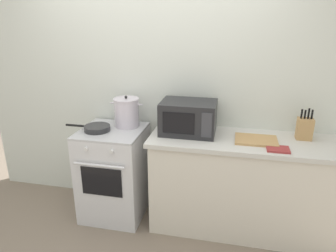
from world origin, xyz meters
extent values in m
cube|color=silver|center=(0.30, 0.97, 1.25)|extent=(4.40, 0.10, 2.50)
cube|color=beige|center=(0.90, 0.62, 0.44)|extent=(1.64, 0.56, 0.88)
cube|color=beige|center=(0.90, 0.62, 0.90)|extent=(1.70, 0.60, 0.04)
cube|color=silver|center=(-0.35, 0.60, 0.45)|extent=(0.60, 0.60, 0.90)
cube|color=#B7B7BC|center=(-0.35, 0.60, 0.91)|extent=(0.60, 0.60, 0.02)
cube|color=black|center=(-0.35, 0.30, 0.52)|extent=(0.39, 0.01, 0.28)
cylinder|color=silver|center=(-0.35, 0.27, 0.70)|extent=(0.48, 0.02, 0.02)
cylinder|color=silver|center=(-0.47, 0.29, 0.84)|extent=(0.04, 0.02, 0.04)
cylinder|color=silver|center=(-0.23, 0.29, 0.84)|extent=(0.04, 0.02, 0.04)
cylinder|color=silver|center=(-0.24, 0.74, 1.05)|extent=(0.24, 0.24, 0.27)
cylinder|color=silver|center=(-0.24, 0.74, 1.19)|extent=(0.25, 0.25, 0.01)
sphere|color=black|center=(-0.24, 0.74, 1.21)|extent=(0.03, 0.03, 0.03)
cylinder|color=silver|center=(-0.38, 0.74, 1.15)|extent=(0.05, 0.01, 0.01)
cylinder|color=silver|center=(-0.10, 0.74, 1.15)|extent=(0.05, 0.01, 0.01)
cylinder|color=#28282B|center=(-0.47, 0.55, 0.95)|extent=(0.25, 0.25, 0.05)
cylinder|color=black|center=(-0.70, 0.55, 0.96)|extent=(0.20, 0.02, 0.02)
cube|color=#232326|center=(0.38, 0.68, 1.07)|extent=(0.50, 0.36, 0.30)
cube|color=black|center=(0.32, 0.50, 1.07)|extent=(0.28, 0.01, 0.19)
cube|color=#38383D|center=(0.57, 0.50, 1.07)|extent=(0.09, 0.01, 0.22)
cube|color=tan|center=(0.99, 0.60, 0.93)|extent=(0.36, 0.26, 0.02)
cube|color=tan|center=(1.40, 0.74, 1.02)|extent=(0.13, 0.10, 0.19)
cylinder|color=black|center=(1.36, 0.74, 1.15)|extent=(0.02, 0.02, 0.08)
cylinder|color=black|center=(1.39, 0.74, 1.15)|extent=(0.02, 0.02, 0.08)
cylinder|color=black|center=(1.42, 0.74, 1.16)|extent=(0.02, 0.02, 0.09)
cylinder|color=black|center=(1.45, 0.74, 1.15)|extent=(0.02, 0.02, 0.08)
cube|color=#993333|center=(1.16, 0.44, 0.93)|extent=(0.18, 0.14, 0.02)
camera|label=1|loc=(0.77, -2.01, 1.95)|focal=33.10mm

